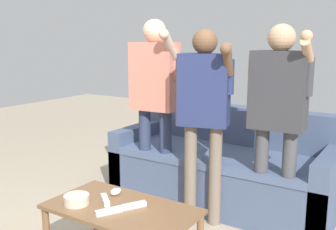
# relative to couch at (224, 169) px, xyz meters

# --- Properties ---
(couch) EXTENTS (1.97, 0.86, 0.83)m
(couch) POSITION_rel_couch_xyz_m (0.00, 0.00, 0.00)
(couch) COLOR #475675
(couch) RESTS_ON ground
(coffee_table) EXTENTS (0.93, 0.52, 0.45)m
(coffee_table) POSITION_rel_couch_xyz_m (-0.04, -1.42, 0.09)
(coffee_table) COLOR brown
(coffee_table) RESTS_ON ground
(snack_bowl) EXTENTS (0.16, 0.16, 0.06)m
(snack_bowl) POSITION_rel_couch_xyz_m (-0.31, -1.54, 0.18)
(snack_bowl) COLOR beige
(snack_bowl) RESTS_ON coffee_table
(game_remote_nunchuk) EXTENTS (0.06, 0.09, 0.05)m
(game_remote_nunchuk) POSITION_rel_couch_xyz_m (-0.20, -1.29, 0.17)
(game_remote_nunchuk) COLOR white
(game_remote_nunchuk) RESTS_ON coffee_table
(player_left) EXTENTS (0.50, 0.35, 1.63)m
(player_left) POSITION_rel_couch_xyz_m (-0.51, -0.37, 0.73)
(player_left) COLOR #2D3856
(player_left) RESTS_ON ground
(player_center) EXTENTS (0.50, 0.34, 1.54)m
(player_center) POSITION_rel_couch_xyz_m (0.05, -0.52, 0.67)
(player_center) COLOR #756656
(player_center) RESTS_ON ground
(player_right) EXTENTS (0.47, 0.31, 1.57)m
(player_right) POSITION_rel_couch_xyz_m (0.59, -0.40, 0.69)
(player_right) COLOR #47474C
(player_right) RESTS_ON ground
(game_remote_wand_near) EXTENTS (0.11, 0.15, 0.03)m
(game_remote_wand_near) POSITION_rel_couch_xyz_m (0.03, -1.38, 0.16)
(game_remote_wand_near) COLOR white
(game_remote_wand_near) RESTS_ON coffee_table
(game_remote_wand_far) EXTENTS (0.15, 0.13, 0.03)m
(game_remote_wand_far) POSITION_rel_couch_xyz_m (-0.18, -1.42, 0.16)
(game_remote_wand_far) COLOR white
(game_remote_wand_far) RESTS_ON coffee_table
(game_remote_wand_spare) EXTENTS (0.11, 0.16, 0.03)m
(game_remote_wand_spare) POSITION_rel_couch_xyz_m (-0.05, -1.53, 0.16)
(game_remote_wand_spare) COLOR white
(game_remote_wand_spare) RESTS_ON coffee_table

